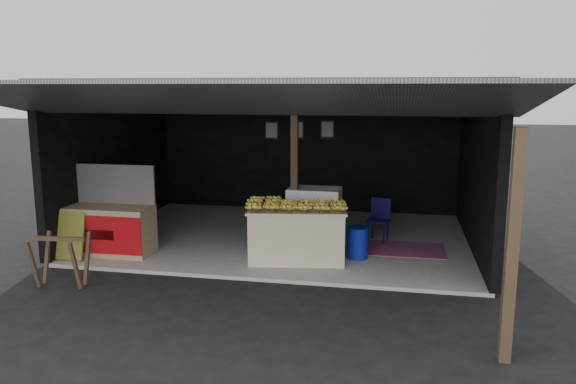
% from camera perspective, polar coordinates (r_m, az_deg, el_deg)
% --- Properties ---
extents(ground, '(80.00, 80.00, 0.00)m').
position_cam_1_polar(ground, '(8.60, -3.71, -9.04)').
color(ground, black).
rests_on(ground, ground).
extents(concrete_slab, '(7.00, 5.00, 0.06)m').
position_cam_1_polar(concrete_slab, '(10.92, -0.32, -4.59)').
color(concrete_slab, gray).
rests_on(concrete_slab, ground).
extents(shophouse, '(7.40, 7.29, 3.02)m').
position_cam_1_polar(shophouse, '(10.88, 0.01, 6.43)').
color(shophouse, black).
rests_on(shophouse, ground).
extents(banana_table, '(1.73, 1.22, 0.88)m').
position_cam_1_polar(banana_table, '(9.33, 0.90, -4.23)').
color(banana_table, beige).
rests_on(banana_table, concrete_slab).
extents(banana_pile, '(1.60, 1.11, 0.17)m').
position_cam_1_polar(banana_pile, '(9.21, 0.91, -1.06)').
color(banana_pile, gold).
rests_on(banana_pile, banana_table).
extents(white_crate, '(0.94, 0.65, 1.04)m').
position_cam_1_polar(white_crate, '(10.21, 2.68, -2.48)').
color(white_crate, white).
rests_on(white_crate, concrete_slab).
extents(neighbor_stall, '(1.47, 0.68, 1.51)m').
position_cam_1_polar(neighbor_stall, '(10.13, -17.65, -3.44)').
color(neighbor_stall, '#998466').
rests_on(neighbor_stall, concrete_slab).
extents(green_signboard, '(0.54, 0.24, 0.79)m').
position_cam_1_polar(green_signboard, '(10.03, -21.38, -4.14)').
color(green_signboard, black).
rests_on(green_signboard, concrete_slab).
extents(sawhorse, '(0.78, 0.73, 0.76)m').
position_cam_1_polar(sawhorse, '(8.85, -22.12, -5.99)').
color(sawhorse, '#463323').
rests_on(sawhorse, ground).
extents(water_barrel, '(0.34, 0.34, 0.50)m').
position_cam_1_polar(water_barrel, '(9.50, 7.08, -5.23)').
color(water_barrel, navy).
rests_on(water_barrel, concrete_slab).
extents(plastic_chair, '(0.45, 0.45, 0.79)m').
position_cam_1_polar(plastic_chair, '(10.61, 9.27, -2.44)').
color(plastic_chair, '#0D0A37').
rests_on(plastic_chair, concrete_slab).
extents(magenta_rug, '(1.51, 1.02, 0.01)m').
position_cam_1_polar(magenta_rug, '(10.20, 11.48, -5.69)').
color(magenta_rug, '#741951').
rests_on(magenta_rug, concrete_slab).
extents(picture_frames, '(1.62, 0.04, 0.46)m').
position_cam_1_polar(picture_frames, '(12.96, 1.08, 6.34)').
color(picture_frames, black).
rests_on(picture_frames, shophouse).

